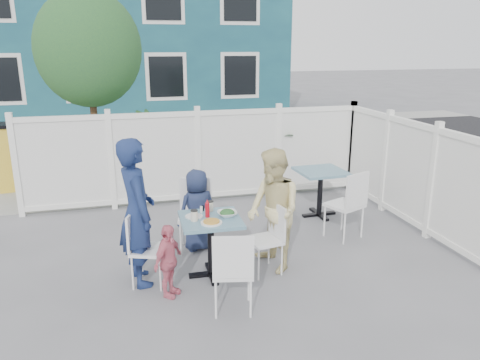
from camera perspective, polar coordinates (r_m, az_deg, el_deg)
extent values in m
plane|color=slate|center=(6.12, -1.98, -9.77)|extent=(80.00, 80.00, 0.00)
cube|color=gray|center=(9.62, -6.99, -0.01)|extent=(24.00, 2.60, 0.01)
cube|color=black|center=(13.20, -9.22, 4.35)|extent=(24.00, 5.00, 0.01)
cube|color=gray|center=(16.23, -10.33, 6.53)|extent=(24.00, 1.60, 0.01)
cube|color=#184858|center=(19.38, -13.21, 16.82)|extent=(11.00, 6.00, 6.00)
cube|color=black|center=(16.52, -21.37, 11.44)|extent=(1.20, 0.04, 1.40)
cube|color=black|center=(16.57, -7.21, 12.42)|extent=(1.20, 0.04, 1.40)
cube|color=white|center=(8.09, -5.11, 2.89)|extent=(5.80, 0.04, 1.40)
cube|color=white|center=(7.95, -5.24, 8.08)|extent=(5.86, 0.08, 0.08)
cube|color=white|center=(8.30, -4.98, -2.22)|extent=(5.86, 0.08, 0.12)
cube|color=white|center=(7.52, 19.74, 0.95)|extent=(0.04, 3.60, 1.40)
cube|color=white|center=(7.38, 20.29, 6.50)|extent=(0.08, 3.66, 0.08)
cube|color=white|center=(7.75, 19.21, -4.47)|extent=(0.08, 3.66, 0.12)
cylinder|color=#382316|center=(8.80, -17.22, 5.84)|extent=(0.12, 0.12, 2.40)
ellipsoid|color=#1D482A|center=(8.68, -18.02, 14.96)|extent=(1.80, 1.62, 1.98)
cube|color=gold|center=(9.78, -25.63, 2.41)|extent=(0.70, 0.54, 1.22)
imported|color=#1D482A|center=(8.70, -10.83, 3.24)|extent=(1.20, 1.20, 1.53)
imported|color=#1D482A|center=(9.14, 5.76, 4.12)|extent=(1.80, 1.73, 1.55)
cube|color=teal|center=(5.47, -3.62, -4.85)|extent=(0.72, 0.72, 0.04)
cylinder|color=black|center=(5.61, -3.56, -8.26)|extent=(0.08, 0.08, 0.68)
cube|color=black|center=(5.76, -3.50, -11.32)|extent=(0.55, 0.10, 0.04)
cube|color=black|center=(5.76, -3.50, -11.32)|extent=(0.10, 0.55, 0.04)
cube|color=teal|center=(7.50, 9.85, 1.03)|extent=(0.75, 0.75, 0.04)
cylinder|color=black|center=(7.61, 9.71, -1.67)|extent=(0.08, 0.08, 0.70)
cube|color=black|center=(7.72, 9.59, -4.14)|extent=(0.57, 0.10, 0.04)
cube|color=black|center=(7.72, 9.59, -4.14)|extent=(0.10, 0.57, 0.04)
cube|color=white|center=(5.50, -10.96, -8.33)|extent=(0.49, 0.50, 0.04)
cube|color=white|center=(5.46, -12.90, -5.94)|extent=(0.17, 0.38, 0.42)
cylinder|color=white|center=(5.69, -8.78, -9.68)|extent=(0.02, 0.02, 0.42)
cylinder|color=white|center=(5.40, -9.70, -11.23)|extent=(0.02, 0.02, 0.42)
cylinder|color=white|center=(5.78, -11.90, -9.44)|extent=(0.02, 0.02, 0.42)
cylinder|color=white|center=(5.49, -12.98, -10.94)|extent=(0.02, 0.02, 0.42)
cube|color=white|center=(5.67, 2.96, -7.37)|extent=(0.43, 0.44, 0.04)
cube|color=white|center=(5.66, 4.56, -4.93)|extent=(0.09, 0.38, 0.41)
cylinder|color=white|center=(5.56, 2.28, -10.22)|extent=(0.02, 0.02, 0.41)
cylinder|color=white|center=(5.83, 0.79, -8.91)|extent=(0.02, 0.02, 0.41)
cylinder|color=white|center=(5.69, 5.12, -9.60)|extent=(0.02, 0.02, 0.41)
cylinder|color=white|center=(5.95, 3.53, -8.36)|extent=(0.02, 0.02, 0.41)
cube|color=white|center=(6.27, -5.48, -4.54)|extent=(0.52, 0.50, 0.04)
cube|color=white|center=(6.37, -5.43, -1.75)|extent=(0.43, 0.13, 0.46)
cylinder|color=white|center=(6.19, -3.80, -7.13)|extent=(0.02, 0.02, 0.46)
cylinder|color=white|center=(6.21, -7.25, -7.12)|extent=(0.02, 0.02, 0.46)
cylinder|color=white|center=(6.51, -3.69, -5.90)|extent=(0.02, 0.02, 0.46)
cylinder|color=white|center=(6.53, -6.96, -5.90)|extent=(0.02, 0.02, 0.46)
cube|color=white|center=(4.89, -0.89, -11.04)|extent=(0.48, 0.47, 0.04)
cube|color=white|center=(4.62, -0.84, -9.41)|extent=(0.41, 0.11, 0.44)
cylinder|color=white|center=(5.14, -2.95, -12.40)|extent=(0.02, 0.02, 0.44)
cylinder|color=white|center=(5.15, 1.06, -12.33)|extent=(0.02, 0.02, 0.44)
cylinder|color=white|center=(4.85, -2.97, -14.28)|extent=(0.02, 0.02, 0.44)
cylinder|color=white|center=(4.86, 1.31, -14.20)|extent=(0.02, 0.02, 0.44)
cube|color=white|center=(6.81, 12.60, -3.00)|extent=(0.58, 0.57, 0.04)
cube|color=white|center=(6.60, 14.10, -1.25)|extent=(0.43, 0.21, 0.48)
cylinder|color=white|center=(6.86, 10.26, -4.86)|extent=(0.03, 0.03, 0.48)
cylinder|color=white|center=(7.14, 12.36, -4.14)|extent=(0.03, 0.03, 0.48)
cylinder|color=white|center=(6.64, 12.61, -5.72)|extent=(0.03, 0.03, 0.48)
cylinder|color=white|center=(6.93, 14.67, -4.93)|extent=(0.03, 0.03, 0.48)
imported|color=navy|center=(5.41, -12.47, -3.87)|extent=(0.52, 0.69, 1.71)
imported|color=gold|center=(5.65, 4.10, -3.77)|extent=(0.70, 0.83, 1.51)
imported|color=#1F294A|center=(6.27, -5.20, -3.66)|extent=(0.62, 0.49, 1.11)
imported|color=#D96A7F|center=(5.21, -8.74, -9.74)|extent=(0.46, 0.51, 0.83)
cylinder|color=white|center=(5.31, -3.50, -5.21)|extent=(0.25, 0.25, 0.02)
cylinder|color=white|center=(5.52, -5.64, -4.43)|extent=(0.21, 0.21, 0.01)
imported|color=white|center=(5.51, -1.57, -4.15)|extent=(0.23, 0.23, 0.06)
cylinder|color=beige|center=(5.38, -5.60, -4.38)|extent=(0.08, 0.08, 0.12)
cylinder|color=beige|center=(5.68, -3.64, -3.22)|extent=(0.08, 0.08, 0.11)
cylinder|color=#AF0B17|center=(5.47, -4.00, -3.69)|extent=(0.05, 0.05, 0.17)
cylinder|color=white|center=(5.64, -4.73, -3.59)|extent=(0.03, 0.03, 0.08)
cylinder|color=black|center=(5.70, -4.54, -3.44)|extent=(0.03, 0.03, 0.07)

